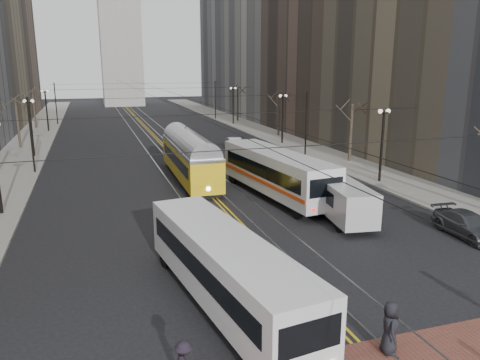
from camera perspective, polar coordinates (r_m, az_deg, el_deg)
ground at (r=17.90m, az=12.19°, el=-17.19°), size 260.00×260.00×0.00m
sidewalk_left at (r=59.27m, az=-24.40°, el=3.75°), size 5.00×140.00×0.15m
sidewalk_right at (r=63.20m, az=3.77°, el=5.50°), size 5.00×140.00×0.15m
streetcar_rails at (r=59.41m, az=-9.87°, el=4.73°), size 4.80×130.00×0.02m
centre_lines at (r=59.41m, az=-9.87°, el=4.74°), size 0.42×130.00×0.01m
building_right_mid at (r=68.45m, az=12.42°, el=20.07°), size 16.00×20.00×34.00m
building_right_far at (r=105.24m, az=0.92°, el=19.69°), size 16.00×20.00×40.00m
lamp_posts at (r=43.13m, az=-6.92°, el=5.24°), size 27.60×57.20×5.60m
street_trees at (r=49.47m, az=-8.38°, el=6.28°), size 31.68×53.28×5.60m
trolley_wires at (r=48.95m, az=-8.34°, el=7.35°), size 25.96×120.00×6.60m
transit_bus at (r=18.24m, az=-1.80°, el=-11.16°), size 3.95×11.69×2.87m
streetcar at (r=38.33m, az=-6.14°, el=2.30°), size 2.65×13.24×3.11m
rear_bus at (r=33.18m, az=4.41°, el=0.66°), size 4.04×12.63×3.24m
cargo_van at (r=28.29m, az=12.64°, el=-2.87°), size 2.77×5.57×2.36m
sedan_grey at (r=45.73m, az=3.87°, el=3.21°), size 1.84×4.50×1.53m
sedan_silver at (r=51.97m, az=-0.65°, el=4.42°), size 1.62×4.21×1.37m
sedan_parked at (r=28.51m, az=26.05°, el=-4.95°), size 2.09×4.63×1.32m
pedestrian_a at (r=16.54m, az=17.78°, el=-16.75°), size 0.85×1.02×1.77m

